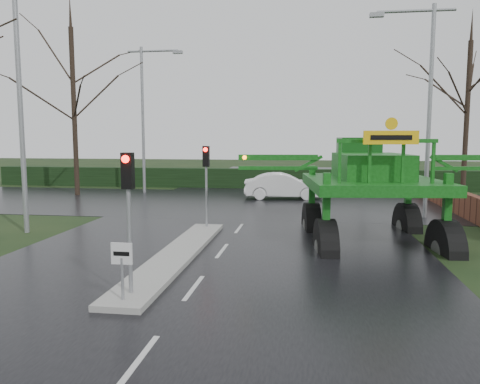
# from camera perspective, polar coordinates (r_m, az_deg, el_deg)

# --- Properties ---
(ground) EXTENTS (140.00, 140.00, 0.00)m
(ground) POSITION_cam_1_polar(r_m,az_deg,el_deg) (12.36, -5.64, -11.63)
(ground) COLOR black
(ground) RESTS_ON ground
(road_main) EXTENTS (14.00, 80.00, 0.02)m
(road_main) POSITION_cam_1_polar(r_m,az_deg,el_deg) (21.92, 0.65, -3.50)
(road_main) COLOR black
(road_main) RESTS_ON ground
(road_cross) EXTENTS (80.00, 12.00, 0.02)m
(road_cross) POSITION_cam_1_polar(r_m,az_deg,el_deg) (27.80, 2.29, -1.33)
(road_cross) COLOR black
(road_cross) RESTS_ON ground
(median_island) EXTENTS (1.20, 10.00, 0.16)m
(median_island) POSITION_cam_1_polar(r_m,az_deg,el_deg) (15.45, -7.68, -7.59)
(median_island) COLOR gray
(median_island) RESTS_ON ground
(hedge_row) EXTENTS (44.00, 0.90, 1.50)m
(hedge_row) POSITION_cam_1_polar(r_m,az_deg,el_deg) (35.64, 3.63, 1.63)
(hedge_row) COLOR black
(hedge_row) RESTS_ON ground
(brick_wall) EXTENTS (0.40, 20.00, 1.20)m
(brick_wall) POSITION_cam_1_polar(r_m,az_deg,el_deg) (28.62, 23.69, -0.47)
(brick_wall) COLOR #592D1E
(brick_wall) RESTS_ON ground
(keep_left_sign) EXTENTS (0.50, 0.07, 1.35)m
(keep_left_sign) POSITION_cam_1_polar(r_m,az_deg,el_deg) (11.09, -14.20, -8.25)
(keep_left_sign) COLOR gray
(keep_left_sign) RESTS_ON ground
(traffic_signal_near) EXTENTS (0.26, 0.33, 3.52)m
(traffic_signal_near) POSITION_cam_1_polar(r_m,az_deg,el_deg) (11.25, -13.47, -0.07)
(traffic_signal_near) COLOR gray
(traffic_signal_near) RESTS_ON ground
(traffic_signal_mid) EXTENTS (0.26, 0.33, 3.52)m
(traffic_signal_mid) POSITION_cam_1_polar(r_m,az_deg,el_deg) (19.37, -4.15, 2.85)
(traffic_signal_mid) COLOR gray
(traffic_signal_mid) RESTS_ON ground
(traffic_signal_far) EXTENTS (0.26, 0.33, 3.52)m
(traffic_signal_far) POSITION_cam_1_polar(r_m,az_deg,el_deg) (31.63, 14.91, 4.12)
(traffic_signal_far) COLOR gray
(traffic_signal_far) RESTS_ON ground
(street_light_left_near) EXTENTS (3.85, 0.30, 10.00)m
(street_light_left_near) POSITION_cam_1_polar(r_m,az_deg,el_deg) (20.71, -24.61, 11.94)
(street_light_left_near) COLOR gray
(street_light_left_near) RESTS_ON ground
(street_light_right) EXTENTS (3.85, 0.30, 10.00)m
(street_light_right) POSITION_cam_1_polar(r_m,az_deg,el_deg) (24.08, 21.47, 11.25)
(street_light_right) COLOR gray
(street_light_right) RESTS_ON ground
(street_light_left_far) EXTENTS (3.85, 0.30, 10.00)m
(street_light_left_far) POSITION_cam_1_polar(r_m,az_deg,el_deg) (33.34, -11.29, 10.18)
(street_light_left_far) COLOR gray
(street_light_left_far) RESTS_ON ground
(tree_left_far) EXTENTS (7.70, 7.70, 13.26)m
(tree_left_far) POSITION_cam_1_polar(r_m,az_deg,el_deg) (33.32, -19.67, 11.92)
(tree_left_far) COLOR black
(tree_left_far) RESTS_ON ground
(tree_right_far) EXTENTS (7.00, 7.00, 12.05)m
(tree_right_far) POSITION_cam_1_polar(r_m,az_deg,el_deg) (34.04, 26.03, 10.42)
(tree_right_far) COLOR black
(tree_right_far) RESTS_ON ground
(crop_sprayer) EXTENTS (10.06, 6.77, 5.65)m
(crop_sprayer) POSITION_cam_1_polar(r_m,az_deg,el_deg) (16.23, 10.42, 2.30)
(crop_sprayer) COLOR black
(crop_sprayer) RESTS_ON ground
(white_sedan) EXTENTS (5.07, 2.22, 1.62)m
(white_sedan) POSITION_cam_1_polar(r_m,az_deg,el_deg) (29.76, 5.26, -0.84)
(white_sedan) COLOR white
(white_sedan) RESTS_ON ground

